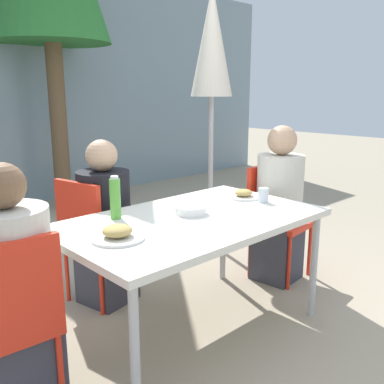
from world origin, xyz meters
name	(u,v)px	position (x,y,z in m)	size (l,w,h in m)	color
ground_plane	(192,331)	(0.00, 0.00, 0.00)	(24.00, 24.00, 0.00)	tan
dining_table	(192,226)	(0.00, 0.00, 0.68)	(1.53, 0.91, 0.73)	silver
chair_left	(8,317)	(-1.07, -0.01, 0.52)	(0.43, 0.43, 0.88)	red
person_left	(14,301)	(-1.02, 0.07, 0.54)	(0.36, 0.36, 1.16)	#383842
chair_right	(273,212)	(1.06, 0.19, 0.52)	(0.44, 0.44, 0.88)	red
person_right	(279,209)	(1.02, 0.11, 0.57)	(0.35, 0.35, 1.20)	#383842
chair_far	(91,232)	(-0.24, 0.74, 0.52)	(0.47, 0.47, 0.88)	red
person_far	(105,228)	(-0.15, 0.71, 0.53)	(0.38, 0.38, 1.14)	#383842
closed_umbrella	(212,54)	(1.20, 1.01, 1.76)	(0.37, 0.37, 2.34)	#333333
plate_0	(243,195)	(0.57, 0.09, 0.76)	(0.22, 0.22, 0.06)	white
plate_1	(117,234)	(-0.52, -0.02, 0.76)	(0.27, 0.27, 0.07)	white
bottle	(115,198)	(-0.33, 0.28, 0.85)	(0.06, 0.06, 0.25)	#51A338
drinking_cup	(263,195)	(0.58, -0.07, 0.78)	(0.07, 0.07, 0.10)	silver
salad_bowl	(191,210)	(0.05, 0.06, 0.76)	(0.19, 0.19, 0.05)	white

